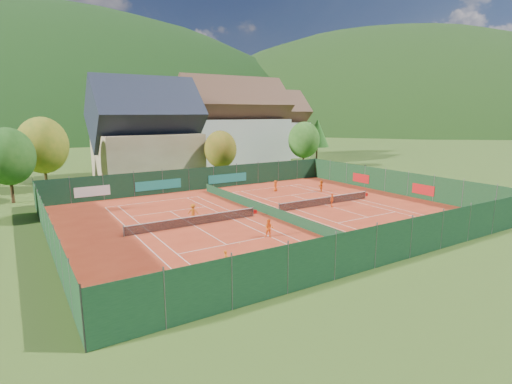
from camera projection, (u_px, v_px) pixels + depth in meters
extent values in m
plane|color=#35531A|center=(266.00, 214.00, 41.12)|extent=(600.00, 600.00, 0.00)
cube|color=#B6341A|center=(266.00, 214.00, 41.11)|extent=(40.00, 32.00, 0.01)
cube|color=white|center=(154.00, 202.00, 46.85)|extent=(10.97, 0.06, 0.00)
cube|color=white|center=(264.00, 267.00, 27.07)|extent=(10.97, 0.06, 0.00)
cube|color=white|center=(135.00, 235.00, 34.11)|extent=(0.06, 23.77, 0.00)
cube|color=white|center=(245.00, 217.00, 39.81)|extent=(0.06, 23.77, 0.00)
cube|color=white|center=(151.00, 232.00, 34.82)|extent=(0.06, 23.77, 0.00)
cube|color=white|center=(233.00, 219.00, 39.10)|extent=(0.06, 23.77, 0.00)
cube|color=white|center=(170.00, 211.00, 42.28)|extent=(8.23, 0.06, 0.00)
cube|color=white|center=(227.00, 245.00, 31.64)|extent=(8.23, 0.06, 0.00)
cube|color=white|center=(194.00, 226.00, 36.96)|extent=(0.06, 12.80, 0.00)
cube|color=white|center=(267.00, 188.00, 55.15)|extent=(10.97, 0.06, 0.00)
cube|color=white|center=(415.00, 231.00, 35.38)|extent=(10.97, 0.06, 0.00)
cube|color=white|center=(286.00, 211.00, 42.42)|extent=(0.06, 23.77, 0.00)
cube|color=white|center=(359.00, 199.00, 48.11)|extent=(0.06, 23.77, 0.00)
cube|color=white|center=(296.00, 209.00, 43.13)|extent=(0.06, 23.77, 0.00)
cube|color=white|center=(351.00, 201.00, 47.40)|extent=(0.06, 23.77, 0.00)
cube|color=white|center=(291.00, 195.00, 50.59)|extent=(8.23, 0.06, 0.00)
cube|color=white|center=(368.00, 217.00, 39.94)|extent=(8.23, 0.06, 0.00)
cube|color=white|center=(325.00, 205.00, 45.27)|extent=(0.06, 12.80, 0.00)
cylinder|color=#59595B|center=(124.00, 231.00, 33.54)|extent=(0.10, 0.10, 1.02)
cylinder|color=#59595B|center=(253.00, 211.00, 40.19)|extent=(0.10, 0.10, 1.02)
cube|color=black|center=(194.00, 221.00, 36.87)|extent=(12.80, 0.02, 0.86)
cube|color=white|center=(194.00, 216.00, 36.79)|extent=(12.80, 0.04, 0.06)
cube|color=red|center=(255.00, 212.00, 40.33)|extent=(0.40, 0.04, 0.40)
cylinder|color=#59595B|center=(279.00, 207.00, 41.85)|extent=(0.10, 0.10, 1.02)
cylinder|color=#59595B|center=(365.00, 194.00, 48.49)|extent=(0.10, 0.10, 1.02)
cube|color=black|center=(325.00, 201.00, 45.18)|extent=(12.80, 0.02, 0.86)
cube|color=white|center=(325.00, 197.00, 45.09)|extent=(12.80, 0.04, 0.06)
cube|color=red|center=(366.00, 195.00, 48.63)|extent=(0.40, 0.04, 0.40)
cube|color=#13361D|center=(266.00, 210.00, 41.02)|extent=(0.03, 28.80, 1.00)
cube|color=#12321E|center=(201.00, 178.00, 54.13)|extent=(40.00, 0.04, 3.00)
cube|color=teal|center=(159.00, 185.00, 51.03)|extent=(6.00, 0.03, 1.20)
cube|color=teal|center=(228.00, 178.00, 56.22)|extent=(6.00, 0.03, 1.20)
cube|color=silver|center=(92.00, 191.00, 46.87)|extent=(4.00, 0.03, 1.20)
cube|color=#14381F|center=(394.00, 242.00, 27.51)|extent=(40.00, 0.04, 3.00)
cube|color=#14371A|center=(48.00, 230.00, 30.44)|extent=(0.04, 32.00, 3.00)
cube|color=#13361A|center=(396.00, 182.00, 51.20)|extent=(0.04, 32.00, 3.00)
cube|color=#B21414|center=(423.00, 190.00, 47.90)|extent=(0.03, 3.00, 1.20)
cube|color=#B21414|center=(361.00, 178.00, 56.22)|extent=(0.03, 3.00, 1.20)
cube|color=beige|center=(148.00, 156.00, 63.83)|extent=(15.00, 12.00, 7.00)
cube|color=#1E2333|center=(145.00, 114.00, 62.56)|extent=(16.20, 12.00, 12.00)
cube|color=silver|center=(234.00, 142.00, 78.49)|extent=(20.00, 11.00, 9.00)
cube|color=brown|center=(233.00, 105.00, 77.07)|extent=(21.60, 11.00, 11.00)
cube|color=silver|center=(270.00, 140.00, 92.51)|extent=(16.00, 10.00, 8.00)
cube|color=brown|center=(270.00, 112.00, 91.24)|extent=(17.28, 10.00, 10.00)
cylinder|color=#442918|center=(12.00, 191.00, 46.06)|extent=(0.36, 0.36, 2.80)
ellipsoid|color=#1F5017|center=(8.00, 156.00, 45.28)|extent=(5.72, 5.72, 6.58)
cylinder|color=#49341A|center=(46.00, 179.00, 53.09)|extent=(0.36, 0.36, 3.15)
ellipsoid|color=olive|center=(43.00, 145.00, 52.21)|extent=(6.44, 6.44, 7.40)
cylinder|color=#452718|center=(221.00, 172.00, 62.29)|extent=(0.36, 0.36, 2.45)
ellipsoid|color=olive|center=(220.00, 149.00, 61.61)|extent=(5.01, 5.01, 5.76)
cylinder|color=#49291A|center=(303.00, 162.00, 73.27)|extent=(0.36, 0.36, 2.80)
ellipsoid|color=#2A5F1B|center=(304.00, 140.00, 72.48)|extent=(5.72, 5.72, 6.58)
cylinder|color=#412617|center=(317.00, 154.00, 85.08)|extent=(0.36, 0.36, 3.15)
cone|color=#22611B|center=(317.00, 133.00, 84.20)|extent=(5.04, 5.04, 5.85)
cylinder|color=#412B17|center=(265.00, 152.00, 87.55)|extent=(0.36, 0.36, 3.50)
ellipsoid|color=olive|center=(265.00, 129.00, 86.57)|extent=(7.15, 7.15, 8.22)
ellipsoid|color=black|center=(61.00, 183.00, 304.19)|extent=(440.00, 440.00, 242.00)
ellipsoid|color=black|center=(381.00, 172.00, 331.33)|extent=(380.00, 380.00, 220.40)
cylinder|color=slate|center=(429.00, 223.00, 36.32)|extent=(0.02, 0.02, 0.80)
cylinder|color=slate|center=(431.00, 223.00, 36.48)|extent=(0.02, 0.02, 0.80)
cylinder|color=slate|center=(426.00, 222.00, 36.57)|extent=(0.02, 0.02, 0.80)
cylinder|color=slate|center=(428.00, 222.00, 36.73)|extent=(0.02, 0.02, 0.80)
cube|color=slate|center=(429.00, 221.00, 36.50)|extent=(0.34, 0.34, 0.30)
ellipsoid|color=#CCD833|center=(429.00, 221.00, 36.49)|extent=(0.28, 0.28, 0.16)
sphere|color=#CCD833|center=(239.00, 243.00, 31.89)|extent=(0.07, 0.07, 0.07)
sphere|color=#CCD833|center=(382.00, 243.00, 31.86)|extent=(0.07, 0.07, 0.07)
sphere|color=#CCD833|center=(253.00, 213.00, 41.60)|extent=(0.07, 0.07, 0.07)
sphere|color=#CCD833|center=(183.00, 201.00, 47.17)|extent=(0.07, 0.07, 0.07)
imported|color=orange|center=(226.00, 259.00, 26.69)|extent=(0.56, 0.53, 1.29)
imported|color=orange|center=(269.00, 228.00, 33.33)|extent=(0.97, 0.93, 1.58)
imported|color=#CC5F12|center=(193.00, 212.00, 38.91)|extent=(1.18, 1.04, 1.59)
imported|color=#EF5215|center=(332.00, 200.00, 44.12)|extent=(0.90, 0.90, 1.53)
imported|color=#D64B13|center=(275.00, 186.00, 52.96)|extent=(0.83, 0.68, 1.46)
imported|color=orange|center=(321.00, 186.00, 52.78)|extent=(1.47, 1.12, 1.55)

